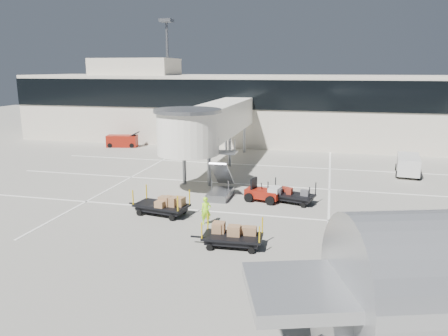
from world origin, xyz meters
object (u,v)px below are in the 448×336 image
at_px(minivan, 408,163).
at_px(ground_worker, 206,211).
at_px(suitcase_cart, 292,195).
at_px(box_cart_near, 230,236).
at_px(belt_loader, 122,141).
at_px(baggage_tug, 264,193).
at_px(box_cart_far, 161,205).

bearing_deg(minivan, ground_worker, -123.44).
height_order(suitcase_cart, box_cart_near, suitcase_cart).
height_order(ground_worker, belt_loader, belt_loader).
xyz_separation_m(baggage_tug, ground_worker, (-2.57, -5.22, 0.25)).
height_order(box_cart_near, belt_loader, belt_loader).
xyz_separation_m(ground_worker, minivan, (13.31, 15.69, 0.16)).
distance_m(baggage_tug, ground_worker, 5.82).
xyz_separation_m(box_cart_far, ground_worker, (3.17, -0.96, 0.16)).
height_order(baggage_tug, ground_worker, ground_worker).
height_order(minivan, belt_loader, belt_loader).
bearing_deg(suitcase_cart, box_cart_far, -135.28).
relative_size(ground_worker, belt_loader, 0.42).
xyz_separation_m(box_cart_near, box_cart_far, (-5.23, 3.76, 0.10)).
distance_m(suitcase_cart, box_cart_near, 8.44).
bearing_deg(baggage_tug, box_cart_near, -80.46).
xyz_separation_m(suitcase_cart, box_cart_near, (-2.37, -8.10, 0.03)).
bearing_deg(minivan, belt_loader, 174.27).
bearing_deg(box_cart_far, ground_worker, -6.66).
bearing_deg(box_cart_far, box_cart_near, -25.53).
xyz_separation_m(ground_worker, belt_loader, (-16.32, 22.31, -0.14)).
height_order(suitcase_cart, box_cart_far, box_cart_far).
distance_m(box_cart_far, minivan, 22.10).
bearing_deg(suitcase_cart, ground_worker, -114.94).
height_order(box_cart_far, minivan, minivan).
xyz_separation_m(baggage_tug, suitcase_cart, (1.86, 0.08, -0.05)).
bearing_deg(ground_worker, box_cart_near, -80.55).
height_order(ground_worker, minivan, ground_worker).
bearing_deg(box_cart_near, belt_loader, 123.47).
bearing_deg(belt_loader, minivan, -24.17).
height_order(box_cart_near, minivan, minivan).
xyz_separation_m(baggage_tug, box_cart_far, (-5.74, -4.26, 0.09)).
xyz_separation_m(box_cart_near, ground_worker, (-2.06, 2.80, 0.26)).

